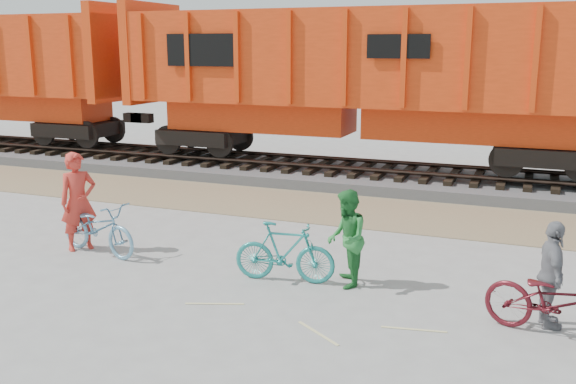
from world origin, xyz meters
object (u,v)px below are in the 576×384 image
at_px(hopper_car_center, 360,77).
at_px(person_man, 347,239).
at_px(person_woman, 551,275).
at_px(person_solo, 78,201).
at_px(bicycle_blue, 98,228).
at_px(bicycle_teal, 285,252).
at_px(bicycle_maroon, 558,303).

relative_size(hopper_car_center, person_man, 8.76).
bearing_deg(person_woman, hopper_car_center, 18.33).
bearing_deg(person_solo, bicycle_blue, -65.70).
relative_size(hopper_car_center, bicycle_teal, 8.27).
xyz_separation_m(hopper_car_center, bicycle_teal, (1.09, -8.50, -2.50)).
distance_m(person_solo, person_woman, 8.41).
bearing_deg(person_solo, hopper_car_center, 14.39).
height_order(hopper_car_center, bicycle_maroon, hopper_car_center).
bearing_deg(person_woman, bicycle_maroon, -178.06).
distance_m(hopper_car_center, person_solo, 9.15).
distance_m(hopper_car_center, person_woman, 10.45).
bearing_deg(person_man, hopper_car_center, 174.46).
bearing_deg(person_woman, person_solo, 74.52).
xyz_separation_m(hopper_car_center, person_man, (2.09, -8.30, -2.21)).
bearing_deg(person_solo, person_woman, -57.77).
bearing_deg(bicycle_blue, person_woman, -80.04).
relative_size(hopper_car_center, bicycle_blue, 7.33).
xyz_separation_m(hopper_car_center, bicycle_blue, (-2.73, -8.41, -2.50)).
bearing_deg(hopper_car_center, person_solo, -111.23).
bearing_deg(bicycle_teal, hopper_car_center, -0.54).
height_order(bicycle_blue, person_solo, person_solo).
bearing_deg(bicycle_blue, bicycle_maroon, -82.86).
height_order(bicycle_teal, person_woman, person_woman).
height_order(bicycle_maroon, person_man, person_man).
relative_size(person_solo, person_man, 1.19).
bearing_deg(person_woman, bicycle_blue, 75.03).
relative_size(hopper_car_center, bicycle_maroon, 7.06).
bearing_deg(hopper_car_center, bicycle_maroon, -60.21).
relative_size(bicycle_teal, person_woman, 1.11).
distance_m(hopper_car_center, person_man, 8.84).
bearing_deg(person_man, bicycle_maroon, 54.53).
relative_size(bicycle_blue, person_woman, 1.25).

